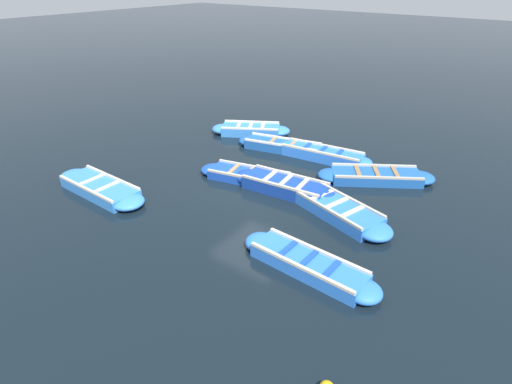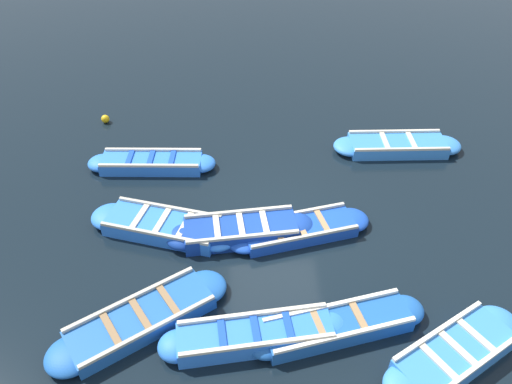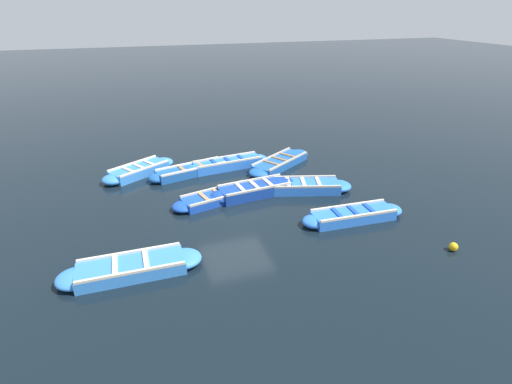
# 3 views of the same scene
# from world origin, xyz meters

# --- Properties ---
(ground_plane) EXTENTS (120.00, 120.00, 0.00)m
(ground_plane) POSITION_xyz_m (0.00, 0.00, 0.00)
(ground_plane) COLOR black
(boat_tucked) EXTENTS (3.75, 1.59, 0.41)m
(boat_tucked) POSITION_xyz_m (-1.03, 2.99, 0.18)
(boat_tucked) COLOR #1E59AD
(boat_tucked) RESTS_ON ground
(boat_stern_in) EXTENTS (3.61, 0.94, 0.40)m
(boat_stern_in) POSITION_xyz_m (3.37, -2.57, 0.17)
(boat_stern_in) COLOR blue
(boat_stern_in) RESTS_ON ground
(boat_end_of_row) EXTENTS (3.83, 1.96, 0.42)m
(boat_end_of_row) POSITION_xyz_m (2.74, 0.05, 0.18)
(boat_end_of_row) COLOR blue
(boat_end_of_row) RESTS_ON ground
(boat_broadside) EXTENTS (3.71, 2.87, 0.38)m
(boat_broadside) POSITION_xyz_m (2.85, 2.73, 0.16)
(boat_broadside) COLOR #1E59AD
(boat_broadside) RESTS_ON ground
(boat_outer_right) EXTENTS (3.76, 1.04, 0.40)m
(boat_outer_right) POSITION_xyz_m (-3.74, -3.27, 0.17)
(boat_outer_right) COLOR #3884E0
(boat_outer_right) RESTS_ON ground
(boat_outer_left) EXTENTS (3.79, 1.18, 0.45)m
(boat_outer_left) POSITION_xyz_m (0.59, 3.19, 0.20)
(boat_outer_left) COLOR blue
(boat_outer_left) RESTS_ON ground
(boat_bow_out) EXTENTS (3.31, 2.49, 0.43)m
(boat_bow_out) POSITION_xyz_m (-3.11, 3.67, 0.19)
(boat_bow_out) COLOR #3884E0
(boat_bow_out) RESTS_ON ground
(boat_inner_gap) EXTENTS (3.64, 1.68, 0.36)m
(boat_inner_gap) POSITION_xyz_m (-0.53, 0.22, 0.15)
(boat_inner_gap) COLOR #1947B7
(boat_inner_gap) RESTS_ON ground
(boat_alongside) EXTENTS (3.63, 1.28, 0.47)m
(boat_alongside) POSITION_xyz_m (0.87, 0.28, 0.20)
(boat_alongside) COLOR navy
(boat_alongside) RESTS_ON ground
(buoy_orange_near) EXTENTS (0.28, 0.28, 0.28)m
(buoy_orange_near) POSITION_xyz_m (1.83, 3.06, 0.14)
(buoy_orange_near) COLOR #EAB214
(buoy_orange_near) RESTS_ON ground
(buoy_yellow_far) EXTENTS (0.26, 0.26, 0.26)m
(buoy_yellow_far) POSITION_xyz_m (5.20, -5.08, 0.13)
(buoy_yellow_far) COLOR #EAB214
(buoy_yellow_far) RESTS_ON ground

